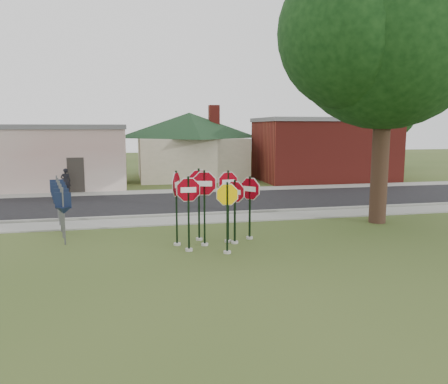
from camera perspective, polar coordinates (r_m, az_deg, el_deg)
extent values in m
plane|color=#364A1C|center=(13.81, -0.24, -8.41)|extent=(120.00, 120.00, 0.00)
cube|color=gray|center=(19.05, -3.68, -3.64)|extent=(60.00, 1.60, 0.06)
cube|color=black|center=(23.44, -5.32, -1.42)|extent=(60.00, 7.00, 0.04)
cube|color=gray|center=(27.66, -6.40, 0.09)|extent=(60.00, 1.60, 0.06)
cube|color=gray|center=(20.01, -4.11, -2.94)|extent=(60.00, 0.20, 0.14)
cylinder|color=#A4A199|center=(15.05, -2.53, -6.84)|extent=(0.24, 0.24, 0.08)
cube|color=black|center=(14.77, -2.56, -2.13)|extent=(0.07, 0.06, 2.59)
cylinder|color=white|center=(14.64, -2.59, 1.12)|extent=(1.11, 0.30, 1.14)
cylinder|color=maroon|center=(14.64, -2.59, 1.12)|extent=(1.03, 0.28, 1.05)
cube|color=white|center=(14.64, -2.59, 1.12)|extent=(0.51, 0.14, 0.18)
cylinder|color=#A4A199|center=(14.13, 0.42, -7.85)|extent=(0.24, 0.24, 0.08)
cube|color=black|center=(13.86, 0.43, -3.43)|extent=(0.07, 0.06, 2.31)
cylinder|color=white|center=(13.73, 0.43, -0.33)|extent=(0.97, 0.17, 0.98)
cylinder|color=#FBC801|center=(13.73, 0.43, -0.33)|extent=(0.90, 0.16, 0.90)
cylinder|color=#A4A199|center=(14.44, -4.59, -7.52)|extent=(0.24, 0.24, 0.08)
cube|color=black|center=(14.16, -4.65, -2.89)|extent=(0.06, 0.05, 2.46)
cylinder|color=white|center=(14.03, -4.69, 0.29)|extent=(1.09, 0.03, 1.09)
cylinder|color=maroon|center=(14.03, -4.69, 0.29)|extent=(1.01, 0.03, 1.01)
cube|color=white|center=(14.03, -4.69, 0.29)|extent=(0.50, 0.02, 0.17)
cylinder|color=#A4A199|center=(15.31, 1.41, -6.58)|extent=(0.24, 0.24, 0.08)
cube|color=black|center=(15.06, 1.42, -2.62)|extent=(0.08, 0.08, 2.23)
cylinder|color=white|center=(14.95, 1.43, 0.02)|extent=(0.77, 0.71, 1.03)
cylinder|color=maroon|center=(14.95, 1.43, 0.02)|extent=(0.72, 0.66, 0.96)
cube|color=white|center=(14.95, 1.43, 0.02)|extent=(0.36, 0.33, 0.16)
cylinder|color=#A4A199|center=(15.47, 0.53, -6.42)|extent=(0.24, 0.24, 0.08)
cube|color=black|center=(15.20, 0.53, -1.92)|extent=(0.07, 0.06, 2.54)
cylinder|color=white|center=(15.07, 0.54, 1.34)|extent=(0.98, 0.15, 0.99)
cylinder|color=maroon|center=(15.07, 0.54, 1.34)|extent=(0.91, 0.15, 0.91)
cube|color=white|center=(15.07, 0.54, 1.34)|extent=(0.45, 0.07, 0.16)
cylinder|color=#A4A199|center=(15.78, -3.25, -6.13)|extent=(0.24, 0.24, 0.08)
cube|color=black|center=(15.52, -3.29, -1.65)|extent=(0.06, 0.06, 2.58)
cylinder|color=white|center=(15.39, -3.32, 1.57)|extent=(1.02, 0.11, 1.03)
cylinder|color=maroon|center=(15.39, -3.32, 1.57)|extent=(0.95, 0.11, 0.95)
cube|color=white|center=(15.39, -3.32, 1.57)|extent=(0.47, 0.05, 0.16)
cylinder|color=#A4A199|center=(15.95, 3.35, -5.98)|extent=(0.24, 0.24, 0.08)
cube|color=black|center=(15.71, 3.39, -2.08)|extent=(0.08, 0.08, 2.28)
cylinder|color=white|center=(15.60, 3.41, 0.42)|extent=(0.74, 0.87, 1.13)
cylinder|color=maroon|center=(15.60, 3.41, 0.42)|extent=(0.69, 0.81, 1.04)
cube|color=white|center=(15.60, 3.41, 0.42)|extent=(0.34, 0.40, 0.18)
cylinder|color=#A4A199|center=(15.16, -6.14, -6.78)|extent=(0.24, 0.24, 0.08)
cube|color=black|center=(14.88, -6.21, -2.14)|extent=(0.07, 0.07, 2.57)
cylinder|color=white|center=(14.75, -6.26, 1.00)|extent=(0.44, 1.10, 1.17)
cylinder|color=maroon|center=(14.75, -6.26, 1.00)|extent=(0.41, 1.02, 1.08)
cube|color=white|center=(14.75, -6.26, 1.00)|extent=(0.20, 0.51, 0.19)
cube|color=#59595E|center=(15.88, -20.19, -2.99)|extent=(0.05, 0.05, 2.00)
cube|color=black|center=(15.79, -20.29, -1.04)|extent=(0.55, 0.13, 0.55)
cone|color=black|center=(15.85, -20.22, -2.29)|extent=(0.65, 0.65, 0.25)
cube|color=#59595E|center=(16.88, -20.40, -2.35)|extent=(0.05, 0.05, 2.00)
cube|color=black|center=(16.80, -20.49, -0.51)|extent=(0.55, 0.09, 0.55)
cone|color=black|center=(16.85, -20.43, -1.69)|extent=(0.62, 0.62, 0.25)
cube|color=#59595E|center=(17.89, -20.59, -1.79)|extent=(0.05, 0.05, 2.00)
cube|color=black|center=(17.80, -20.68, -0.04)|extent=(0.55, 0.05, 0.55)
cone|color=black|center=(17.86, -20.62, -1.15)|extent=(0.58, 0.58, 0.25)
cube|color=#59595E|center=(18.89, -20.76, -1.28)|extent=(0.05, 0.05, 2.00)
cube|color=black|center=(18.81, -20.84, 0.37)|extent=(0.55, 0.05, 0.55)
cone|color=black|center=(18.86, -20.79, -0.68)|extent=(0.58, 0.58, 0.25)
cube|color=#59595E|center=(19.90, -20.91, -0.82)|extent=(0.05, 0.05, 2.00)
cube|color=black|center=(19.82, -20.99, 0.75)|extent=(0.55, 0.09, 0.55)
cone|color=black|center=(19.87, -20.94, -0.25)|extent=(0.62, 0.62, 0.25)
cube|color=silver|center=(31.62, -23.67, 4.06)|extent=(12.00, 6.00, 4.00)
cube|color=slate|center=(31.56, -23.89, 7.77)|extent=(12.20, 6.20, 0.30)
cube|color=#332D28|center=(28.29, -18.78, 2.06)|extent=(1.00, 0.10, 2.20)
cube|color=#BFB198|center=(35.34, -4.49, 4.47)|extent=(8.00, 8.00, 3.20)
pyramid|color=black|center=(35.28, -4.56, 10.31)|extent=(11.60, 11.60, 2.00)
cube|color=maroon|center=(35.59, -1.32, 9.99)|extent=(0.80, 0.80, 1.60)
cube|color=maroon|center=(34.76, 12.95, 5.29)|extent=(10.00, 6.00, 4.50)
cube|color=slate|center=(34.73, 13.07, 9.16)|extent=(10.20, 6.20, 0.30)
cube|color=white|center=(31.24, 11.93, 5.64)|extent=(2.00, 0.08, 0.90)
cylinder|color=black|center=(19.39, 19.77, 5.18)|extent=(0.70, 0.70, 6.15)
sphere|color=black|center=(19.76, 20.50, 19.31)|extent=(8.00, 8.00, 8.00)
cylinder|color=black|center=(46.17, 20.29, 5.38)|extent=(0.50, 0.50, 4.00)
sphere|color=black|center=(46.16, 20.52, 9.85)|extent=(5.60, 5.60, 5.60)
imported|color=black|center=(27.74, -19.97, 1.34)|extent=(0.64, 0.50, 1.55)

